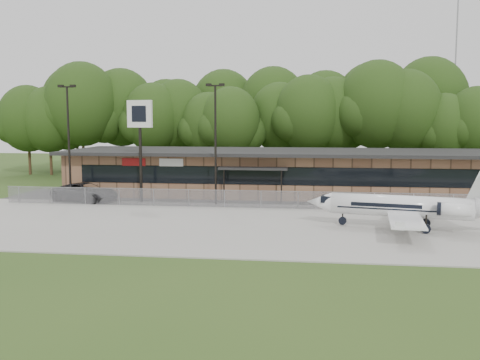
# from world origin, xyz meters

# --- Properties ---
(ground) EXTENTS (160.00, 160.00, 0.00)m
(ground) POSITION_xyz_m (0.00, 0.00, 0.00)
(ground) COLOR #304D1B
(ground) RESTS_ON ground
(apron) EXTENTS (64.00, 18.00, 0.08)m
(apron) POSITION_xyz_m (0.00, 8.00, 0.04)
(apron) COLOR #9E9B93
(apron) RESTS_ON ground
(parking_lot) EXTENTS (50.00, 9.00, 0.06)m
(parking_lot) POSITION_xyz_m (0.00, 19.50, 0.03)
(parking_lot) COLOR #383835
(parking_lot) RESTS_ON ground
(terminal) EXTENTS (41.00, 11.65, 4.30)m
(terminal) POSITION_xyz_m (-0.00, 23.94, 2.18)
(terminal) COLOR #8B6345
(terminal) RESTS_ON ground
(fence) EXTENTS (46.00, 0.04, 1.52)m
(fence) POSITION_xyz_m (0.00, 15.00, 0.78)
(fence) COLOR gray
(fence) RESTS_ON ground
(treeline) EXTENTS (72.00, 12.00, 15.00)m
(treeline) POSITION_xyz_m (0.00, 42.00, 7.50)
(treeline) COLOR #1F3912
(treeline) RESTS_ON ground
(radio_mast) EXTENTS (0.20, 0.20, 25.00)m
(radio_mast) POSITION_xyz_m (22.00, 48.00, 12.50)
(radio_mast) COLOR gray
(radio_mast) RESTS_ON ground
(light_pole_left) EXTENTS (1.55, 0.30, 10.23)m
(light_pole_left) POSITION_xyz_m (-18.00, 16.50, 5.98)
(light_pole_left) COLOR black
(light_pole_left) RESTS_ON ground
(light_pole_mid) EXTENTS (1.55, 0.30, 10.23)m
(light_pole_mid) POSITION_xyz_m (-5.00, 16.50, 5.98)
(light_pole_mid) COLOR black
(light_pole_mid) RESTS_ON ground
(business_jet) EXTENTS (12.74, 11.45, 4.30)m
(business_jet) POSITION_xyz_m (9.31, 7.82, 1.54)
(business_jet) COLOR white
(business_jet) RESTS_ON ground
(suv) EXTENTS (6.53, 4.15, 1.68)m
(suv) POSITION_xyz_m (-16.74, 16.76, 0.84)
(suv) COLOR #29292B
(suv) RESTS_ON ground
(pole_sign) EXTENTS (2.33, 0.74, 8.89)m
(pole_sign) POSITION_xyz_m (-11.65, 16.79, 6.80)
(pole_sign) COLOR black
(pole_sign) RESTS_ON ground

